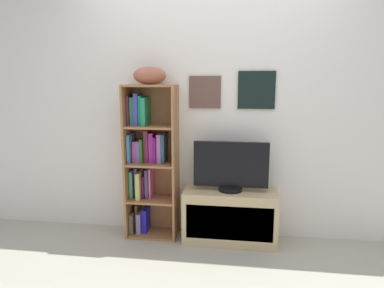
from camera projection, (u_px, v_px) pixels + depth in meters
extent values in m
cube|color=silver|center=(213.00, 108.00, 3.28)|extent=(4.80, 0.06, 2.50)
cube|color=brown|center=(205.00, 92.00, 3.23)|extent=(0.30, 0.02, 0.30)
cube|color=#989FB9|center=(205.00, 92.00, 3.22)|extent=(0.25, 0.01, 0.25)
cube|color=black|center=(256.00, 90.00, 3.16)|extent=(0.34, 0.02, 0.34)
cube|color=#BCB988|center=(256.00, 90.00, 3.15)|extent=(0.29, 0.01, 0.29)
cube|color=#99673D|center=(128.00, 162.00, 3.32)|extent=(0.02, 0.29, 1.47)
cube|color=#99673D|center=(176.00, 163.00, 3.25)|extent=(0.02, 0.29, 1.47)
cube|color=#99673D|center=(155.00, 159.00, 3.42)|extent=(0.49, 0.01, 1.47)
cube|color=#99673D|center=(153.00, 233.00, 3.42)|extent=(0.45, 0.28, 0.02)
cube|color=#99673D|center=(153.00, 199.00, 3.35)|extent=(0.45, 0.28, 0.02)
cube|color=#99673D|center=(152.00, 164.00, 3.29)|extent=(0.45, 0.28, 0.02)
cube|color=#99673D|center=(151.00, 127.00, 3.22)|extent=(0.45, 0.28, 0.02)
cube|color=#99673D|center=(150.00, 86.00, 3.15)|extent=(0.45, 0.28, 0.02)
cube|color=brown|center=(134.00, 221.00, 3.45)|extent=(0.04, 0.23, 0.20)
cube|color=brown|center=(138.00, 216.00, 3.47)|extent=(0.02, 0.15, 0.27)
cube|color=slate|center=(141.00, 221.00, 3.44)|extent=(0.04, 0.22, 0.21)
cube|color=#231EB9|center=(146.00, 219.00, 3.45)|extent=(0.04, 0.17, 0.23)
cube|color=#508F6C|center=(133.00, 183.00, 3.39)|extent=(0.03, 0.19, 0.27)
cube|color=#5B3999|center=(138.00, 181.00, 3.40)|extent=(0.03, 0.15, 0.29)
cube|color=tan|center=(141.00, 184.00, 3.36)|extent=(0.04, 0.24, 0.26)
cube|color=#590F36|center=(145.00, 186.00, 3.39)|extent=(0.02, 0.18, 0.22)
cube|color=#4D3256|center=(148.00, 183.00, 3.38)|extent=(0.03, 0.18, 0.29)
cube|color=#C45894|center=(152.00, 182.00, 3.38)|extent=(0.02, 0.17, 0.29)
cube|color=teal|center=(131.00, 148.00, 3.31)|extent=(0.03, 0.22, 0.27)
cube|color=#B04684|center=(137.00, 151.00, 3.34)|extent=(0.04, 0.17, 0.20)
cube|color=#7F63C0|center=(140.00, 151.00, 3.33)|extent=(0.03, 0.18, 0.20)
cube|color=#2B5420|center=(143.00, 150.00, 3.31)|extent=(0.03, 0.20, 0.23)
cube|color=maroon|center=(148.00, 146.00, 3.31)|extent=(0.04, 0.17, 0.31)
cube|color=#9F2788|center=(153.00, 147.00, 3.31)|extent=(0.04, 0.17, 0.28)
cube|color=#721369|center=(156.00, 149.00, 3.29)|extent=(0.03, 0.19, 0.25)
cube|color=#A96BB3|center=(160.00, 148.00, 3.30)|extent=(0.04, 0.17, 0.27)
cube|color=#2B495D|center=(164.00, 148.00, 3.28)|extent=(0.03, 0.18, 0.28)
cube|color=#592535|center=(130.00, 110.00, 3.26)|extent=(0.02, 0.19, 0.28)
cube|color=#3F846F|center=(134.00, 111.00, 3.27)|extent=(0.04, 0.16, 0.26)
cube|color=#3841AA|center=(138.00, 109.00, 3.24)|extent=(0.04, 0.20, 0.30)
cube|color=#17836D|center=(142.00, 110.00, 3.24)|extent=(0.03, 0.20, 0.28)
cube|color=#228050|center=(146.00, 111.00, 3.22)|extent=(0.04, 0.23, 0.26)
ellipsoid|color=#95543E|center=(150.00, 76.00, 3.13)|extent=(0.34, 0.27, 0.16)
cube|color=tan|center=(230.00, 216.00, 3.24)|extent=(0.87, 0.35, 0.50)
cube|color=#867453|center=(229.00, 223.00, 3.08)|extent=(0.78, 0.01, 0.32)
cylinder|color=black|center=(230.00, 188.00, 3.19)|extent=(0.22, 0.22, 0.04)
cube|color=black|center=(231.00, 164.00, 3.15)|extent=(0.68, 0.04, 0.42)
cube|color=#AFCEEA|center=(231.00, 165.00, 3.14)|extent=(0.64, 0.01, 0.38)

